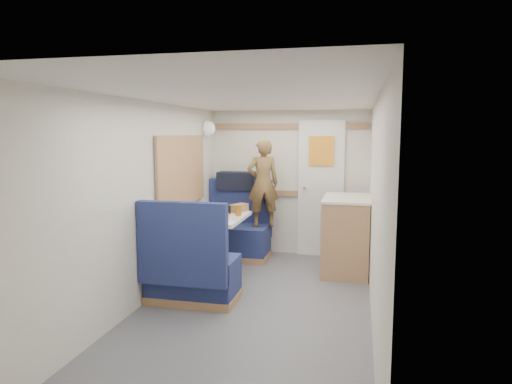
% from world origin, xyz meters
% --- Properties ---
extents(floor, '(4.50, 4.50, 0.00)m').
position_xyz_m(floor, '(0.00, 0.00, 0.00)').
color(floor, '#515156').
rests_on(floor, ground).
extents(ceiling, '(4.50, 4.50, 0.00)m').
position_xyz_m(ceiling, '(0.00, 0.00, 2.00)').
color(ceiling, silver).
rests_on(ceiling, wall_back).
extents(wall_back, '(2.20, 0.02, 2.00)m').
position_xyz_m(wall_back, '(0.00, 2.25, 1.00)').
color(wall_back, silver).
rests_on(wall_back, floor).
extents(wall_left, '(0.02, 4.50, 2.00)m').
position_xyz_m(wall_left, '(-1.10, 0.00, 1.00)').
color(wall_left, silver).
rests_on(wall_left, floor).
extents(wall_right, '(0.02, 4.50, 2.00)m').
position_xyz_m(wall_right, '(1.10, 0.00, 1.00)').
color(wall_right, silver).
rests_on(wall_right, floor).
extents(oak_trim_low, '(2.15, 0.02, 0.08)m').
position_xyz_m(oak_trim_low, '(0.00, 2.23, 0.85)').
color(oak_trim_low, '#9F7147').
rests_on(oak_trim_low, wall_back).
extents(oak_trim_high, '(2.15, 0.02, 0.08)m').
position_xyz_m(oak_trim_high, '(0.00, 2.23, 1.78)').
color(oak_trim_high, '#9F7147').
rests_on(oak_trim_high, wall_back).
extents(side_window, '(0.04, 1.30, 0.72)m').
position_xyz_m(side_window, '(-1.08, 1.00, 1.25)').
color(side_window, gray).
rests_on(side_window, wall_left).
extents(rear_door, '(0.62, 0.12, 1.86)m').
position_xyz_m(rear_door, '(0.45, 2.22, 0.97)').
color(rear_door, white).
rests_on(rear_door, wall_back).
extents(dinette_table, '(0.62, 0.92, 0.72)m').
position_xyz_m(dinette_table, '(-0.65, 1.00, 0.57)').
color(dinette_table, white).
rests_on(dinette_table, floor).
extents(bench_far, '(0.90, 0.59, 1.05)m').
position_xyz_m(bench_far, '(-0.65, 1.86, 0.30)').
color(bench_far, '#191C52').
rests_on(bench_far, floor).
extents(bench_near, '(0.90, 0.59, 1.05)m').
position_xyz_m(bench_near, '(-0.65, 0.14, 0.30)').
color(bench_near, '#191C52').
rests_on(bench_near, floor).
extents(ledge, '(0.90, 0.14, 0.04)m').
position_xyz_m(ledge, '(-0.65, 2.12, 0.88)').
color(ledge, '#9F7147').
rests_on(ledge, bench_far).
extents(dome_light, '(0.20, 0.20, 0.20)m').
position_xyz_m(dome_light, '(-1.04, 1.85, 1.75)').
color(dome_light, white).
rests_on(dome_light, wall_left).
extents(galley_counter, '(0.57, 0.92, 0.92)m').
position_xyz_m(galley_counter, '(0.82, 1.55, 0.47)').
color(galley_counter, '#9F7147').
rests_on(galley_counter, floor).
extents(person, '(0.50, 0.41, 1.16)m').
position_xyz_m(person, '(-0.28, 1.85, 1.03)').
color(person, brown).
rests_on(person, bench_far).
extents(duffel_bag, '(0.53, 0.27, 0.25)m').
position_xyz_m(duffel_bag, '(-0.72, 2.12, 1.02)').
color(duffel_bag, black).
rests_on(duffel_bag, ledge).
extents(tray, '(0.31, 0.38, 0.02)m').
position_xyz_m(tray, '(-0.53, 0.71, 0.73)').
color(tray, silver).
rests_on(tray, dinette_table).
extents(orange_fruit, '(0.07, 0.07, 0.07)m').
position_xyz_m(orange_fruit, '(-0.49, 0.83, 0.77)').
color(orange_fruit, orange).
rests_on(orange_fruit, tray).
extents(cheese_block, '(0.11, 0.08, 0.03)m').
position_xyz_m(cheese_block, '(-0.63, 0.73, 0.76)').
color(cheese_block, '#DDCB7F').
rests_on(cheese_block, tray).
extents(wine_glass, '(0.08, 0.08, 0.17)m').
position_xyz_m(wine_glass, '(-0.75, 0.89, 0.84)').
color(wine_glass, white).
rests_on(wine_glass, dinette_table).
extents(tumbler_left, '(0.06, 0.06, 0.10)m').
position_xyz_m(tumbler_left, '(-0.80, 0.62, 0.77)').
color(tumbler_left, silver).
rests_on(tumbler_left, dinette_table).
extents(tumbler_mid, '(0.07, 0.07, 0.11)m').
position_xyz_m(tumbler_mid, '(-0.76, 1.14, 0.78)').
color(tumbler_mid, white).
rests_on(tumbler_mid, dinette_table).
extents(tumbler_right, '(0.07, 0.07, 0.11)m').
position_xyz_m(tumbler_right, '(-0.64, 1.24, 0.78)').
color(tumbler_right, white).
rests_on(tumbler_right, dinette_table).
extents(beer_glass, '(0.07, 0.07, 0.11)m').
position_xyz_m(beer_glass, '(-0.43, 1.12, 0.77)').
color(beer_glass, '#935815').
rests_on(beer_glass, dinette_table).
extents(pepper_grinder, '(0.04, 0.04, 0.10)m').
position_xyz_m(pepper_grinder, '(-0.56, 1.19, 0.77)').
color(pepper_grinder, black).
rests_on(pepper_grinder, dinette_table).
extents(salt_grinder, '(0.04, 0.04, 0.09)m').
position_xyz_m(salt_grinder, '(-0.60, 1.10, 0.77)').
color(salt_grinder, white).
rests_on(salt_grinder, dinette_table).
extents(bread_loaf, '(0.21, 0.26, 0.10)m').
position_xyz_m(bread_loaf, '(-0.48, 1.38, 0.77)').
color(bread_loaf, brown).
rests_on(bread_loaf, dinette_table).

